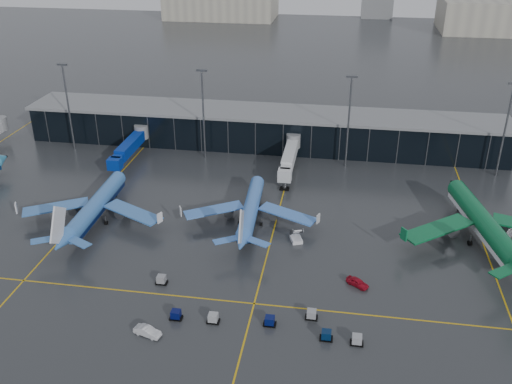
# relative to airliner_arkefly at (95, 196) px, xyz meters

# --- Properties ---
(ground) EXTENTS (600.00, 600.00, 0.00)m
(ground) POSITION_rel_airliner_arkefly_xyz_m (30.55, -10.07, -6.04)
(ground) COLOR #282B2D
(ground) RESTS_ON ground
(terminal_pier) EXTENTS (142.00, 17.00, 10.70)m
(terminal_pier) POSITION_rel_airliner_arkefly_xyz_m (30.55, 51.93, -0.62)
(terminal_pier) COLOR black
(terminal_pier) RESTS_ON ground
(jet_bridges) EXTENTS (94.00, 27.50, 7.20)m
(jet_bridges) POSITION_rel_airliner_arkefly_xyz_m (-4.45, 32.92, -1.49)
(jet_bridges) COLOR #595B60
(jet_bridges) RESTS_ON ground
(flood_masts) EXTENTS (203.00, 0.50, 25.50)m
(flood_masts) POSITION_rel_airliner_arkefly_xyz_m (35.55, 39.93, 7.77)
(flood_masts) COLOR #595B60
(flood_masts) RESTS_ON ground
(distant_hangars) EXTENTS (260.00, 71.00, 22.00)m
(distant_hangars) POSITION_rel_airliner_arkefly_xyz_m (80.50, 260.01, 2.75)
(distant_hangars) COLOR #B2AD99
(distant_hangars) RESTS_ON ground
(taxi_lines) EXTENTS (220.00, 120.00, 0.02)m
(taxi_lines) POSITION_rel_airliner_arkefly_xyz_m (40.55, 0.54, -6.03)
(taxi_lines) COLOR gold
(taxi_lines) RESTS_ON ground
(airliner_arkefly) EXTENTS (35.32, 40.02, 12.09)m
(airliner_arkefly) POSITION_rel_airliner_arkefly_xyz_m (0.00, 0.00, 0.00)
(airliner_arkefly) COLOR #3B73C1
(airliner_arkefly) RESTS_ON ground
(airliner_klm_near) EXTENTS (33.52, 37.71, 11.12)m
(airliner_klm_near) POSITION_rel_airliner_arkefly_xyz_m (34.91, 4.90, -0.48)
(airliner_klm_near) COLOR #4078D3
(airliner_klm_near) RESTS_ON ground
(airliner_aer_lingus) EXTENTS (47.23, 51.49, 13.72)m
(airliner_aer_lingus) POSITION_rel_airliner_arkefly_xyz_m (85.12, 4.87, 0.82)
(airliner_aer_lingus) COLOR #0B6134
(airliner_aer_lingus) RESTS_ON ground
(baggage_carts) EXTENTS (39.03, 12.68, 1.70)m
(baggage_carts) POSITION_rel_airliner_arkefly_xyz_m (41.75, -29.68, -5.28)
(baggage_carts) COLOR black
(baggage_carts) RESTS_ON ground
(mobile_airstair) EXTENTS (3.15, 3.75, 3.45)m
(mobile_airstair) POSITION_rel_airliner_arkefly_xyz_m (45.96, -2.18, -5.27)
(mobile_airstair) COLOR silver
(mobile_airstair) RESTS_ON ground
(service_van_red) EXTENTS (4.72, 4.09, 1.53)m
(service_van_red) POSITION_rel_airliner_arkefly_xyz_m (58.97, -16.51, -5.28)
(service_van_red) COLOR #A50C1E
(service_van_red) RESTS_ON ground
(service_van_white) EXTENTS (5.08, 2.91, 1.58)m
(service_van_white) POSITION_rel_airliner_arkefly_xyz_m (24.29, -36.29, -5.25)
(service_van_white) COLOR silver
(service_van_white) RESTS_ON ground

